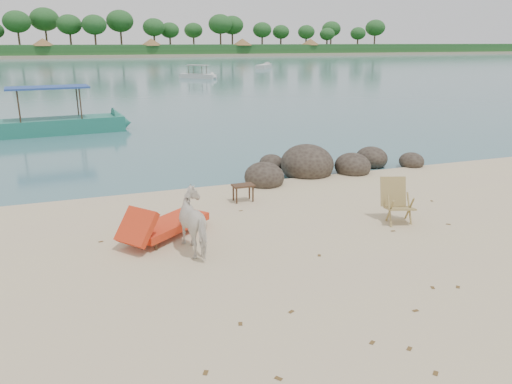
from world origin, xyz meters
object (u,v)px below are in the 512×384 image
side_table (243,194)px  boulders (319,166)px  boat_near (48,95)px  cow (198,223)px  deck_chair (400,203)px  lounge_chair (169,221)px

side_table → boulders: bearing=31.5°
side_table → boat_near: (-4.94, 12.68, 1.49)m
cow → boulders: bearing=-145.2°
boulders → deck_chair: deck_chair is taller
cow → side_table: bearing=-132.6°
cow → deck_chair: cow is taller
cow → side_table: size_ratio=2.55×
boulders → cow: 6.92m
boat_near → side_table: bearing=-73.8°
deck_chair → boat_near: 17.29m
side_table → lounge_chair: size_ratio=0.24×
side_table → lounge_chair: lounge_chair is taller
boulders → lounge_chair: boulders is taller
boulders → boat_near: bearing=127.5°
boulders → lounge_chair: size_ratio=2.77×
side_table → boat_near: 13.69m
deck_chair → boat_near: (-7.79, 15.39, 1.22)m
lounge_chair → boat_near: (-2.71, 14.38, 1.37)m
boulders → lounge_chair: 6.62m
boulders → boat_near: size_ratio=0.90×
lounge_chair → deck_chair: size_ratio=2.31×
boulders → deck_chair: bearing=-94.5°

